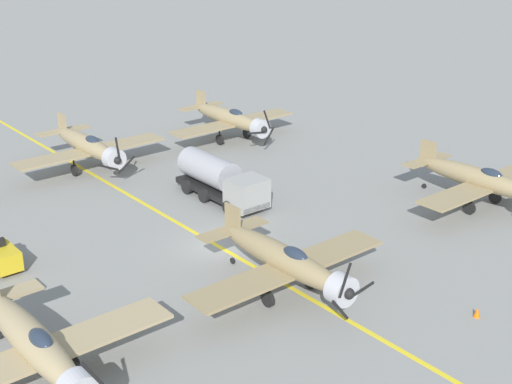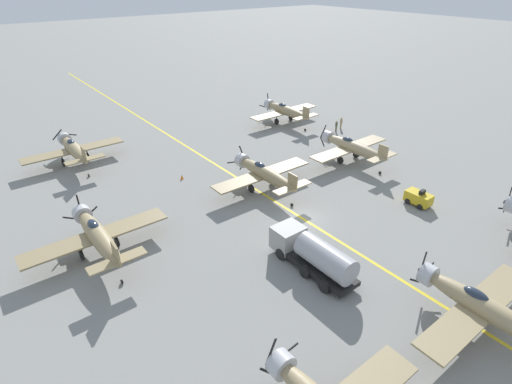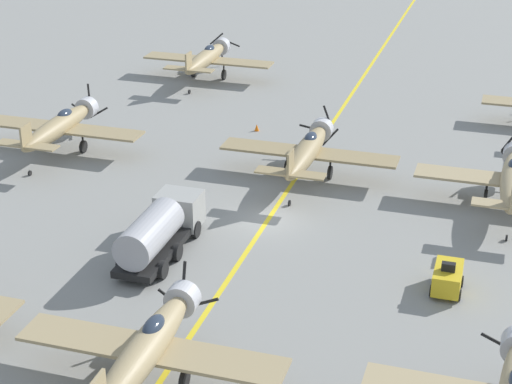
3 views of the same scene
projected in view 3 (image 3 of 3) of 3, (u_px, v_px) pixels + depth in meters
ground_plane at (268, 220)px, 51.98m from camera, size 400.00×400.00×0.00m
taxiway_stripe at (268, 220)px, 51.98m from camera, size 0.30×160.00×0.01m
airplane_mid_center at (308, 150)px, 56.94m from camera, size 12.00×9.98×3.71m
airplane_mid_left at (60, 126)px, 61.30m from camera, size 12.00×9.98×3.80m
airplane_far_left at (207, 58)px, 77.75m from camera, size 12.00×9.98×3.65m
airplane_near_center at (147, 348)px, 36.23m from camera, size 12.00×9.98×3.80m
fuel_tanker at (160, 229)px, 47.46m from camera, size 2.68×8.00×2.98m
tow_tractor at (448, 278)px, 44.01m from camera, size 1.57×2.60×1.79m
traffic_cone at (257, 127)px, 66.02m from camera, size 0.36×0.36×0.55m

